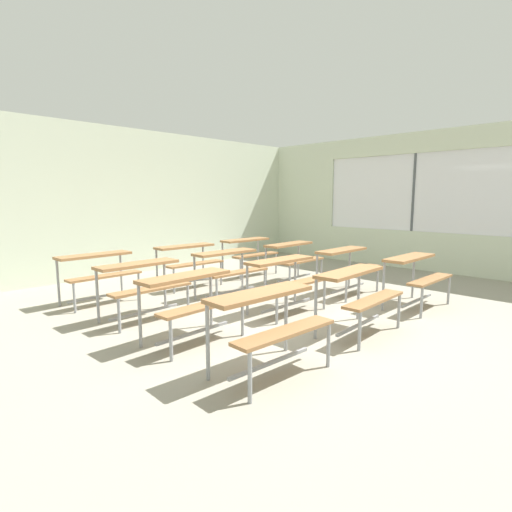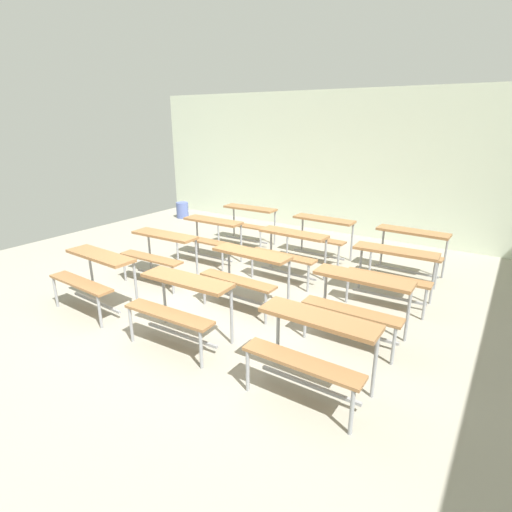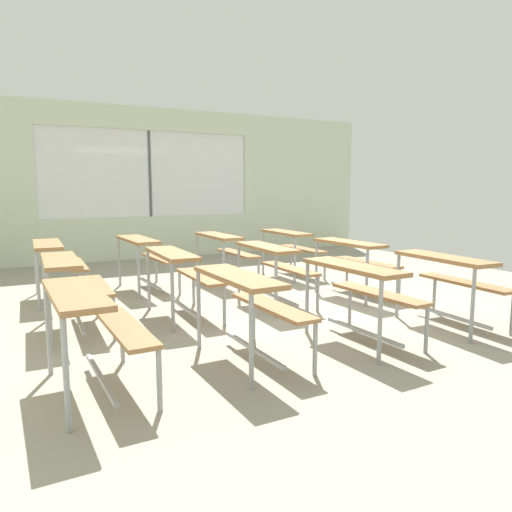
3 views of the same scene
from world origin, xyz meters
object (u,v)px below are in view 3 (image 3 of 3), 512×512
object	(u,v)px
desk_bench_r1c0	(362,283)
desk_bench_r2c0	(250,295)
desk_bench_r1c2	(225,246)
desk_bench_r3c1	(73,275)
desk_bench_r3c2	(57,256)
desk_bench_r0c2	(292,242)
desk_bench_r2c1	(181,267)
desk_bench_r2c2	(146,250)
desk_bench_r3c0	(93,314)
desk_bench_r0c1	(355,254)
desk_bench_r1c1	(274,260)
desk_bench_r0c0	(451,273)

from	to	relation	value
desk_bench_r1c0	desk_bench_r2c0	distance (m)	1.13
desk_bench_r1c2	desk_bench_r1c0	bearing A→B (deg)	179.03
desk_bench_r2c0	desk_bench_r3c1	world-z (taller)	same
desk_bench_r1c0	desk_bench_r3c2	size ratio (longest dim) A/B	1.01
desk_bench_r0c2	desk_bench_r1c2	world-z (taller)	same
desk_bench_r1c2	desk_bench_r2c0	size ratio (longest dim) A/B	1.00
desk_bench_r2c1	desk_bench_r2c2	world-z (taller)	same
desk_bench_r2c2	desk_bench_r3c0	bearing A→B (deg)	157.28
desk_bench_r2c0	desk_bench_r2c2	bearing A→B (deg)	-0.28
desk_bench_r0c1	desk_bench_r2c0	xyz separation A→B (m)	(-1.50, 2.29, 0.00)
desk_bench_r2c1	desk_bench_r1c1	bearing A→B (deg)	-88.32
desk_bench_r1c1	desk_bench_r3c0	bearing A→B (deg)	125.81
desk_bench_r1c2	desk_bench_r2c1	distance (m)	1.95
desk_bench_r0c2	desk_bench_r2c0	bearing A→B (deg)	143.23
desk_bench_r2c2	desk_bench_r3c1	world-z (taller)	same
desk_bench_r2c0	desk_bench_r1c1	bearing A→B (deg)	-36.50
desk_bench_r3c0	desk_bench_r0c1	bearing A→B (deg)	-67.67
desk_bench_r1c2	desk_bench_r3c0	world-z (taller)	same
desk_bench_r3c1	desk_bench_r3c2	xyz separation A→B (m)	(1.53, 0.01, 0.00)
desk_bench_r0c2	desk_bench_r2c1	distance (m)	2.82
desk_bench_r2c2	desk_bench_r2c0	bearing A→B (deg)	178.37
desk_bench_r1c1	desk_bench_r2c2	world-z (taller)	same
desk_bench_r2c0	desk_bench_r3c2	distance (m)	3.32
desk_bench_r2c1	desk_bench_r3c2	bearing A→B (deg)	37.77
desk_bench_r3c1	desk_bench_r3c2	bearing A→B (deg)	2.20
desk_bench_r1c1	desk_bench_r3c1	bearing A→B (deg)	91.07
desk_bench_r0c0	desk_bench_r1c0	size ratio (longest dim) A/B	1.00
desk_bench_r0c1	desk_bench_r3c1	size ratio (longest dim) A/B	1.01
desk_bench_r2c2	desk_bench_r3c1	bearing A→B (deg)	141.95
desk_bench_r2c0	desk_bench_r1c2	bearing A→B (deg)	-21.21
desk_bench_r1c2	desk_bench_r0c2	bearing A→B (deg)	-90.79
desk_bench_r3c0	desk_bench_r3c2	distance (m)	3.15
desk_bench_r2c0	desk_bench_r3c2	size ratio (longest dim) A/B	0.99
desk_bench_r1c0	desk_bench_r2c1	bearing A→B (deg)	34.02
desk_bench_r1c0	desk_bench_r3c0	world-z (taller)	same
desk_bench_r2c2	desk_bench_r0c0	bearing A→B (deg)	-146.17
desk_bench_r3c0	desk_bench_r3c1	xyz separation A→B (m)	(1.63, -0.06, 0.00)
desk_bench_r0c1	desk_bench_r2c2	distance (m)	2.86
desk_bench_r2c0	desk_bench_r3c0	xyz separation A→B (m)	(-0.05, 1.23, 0.00)
desk_bench_r1c0	desk_bench_r0c0	bearing A→B (deg)	-92.07
desk_bench_r1c1	desk_bench_r3c0	world-z (taller)	same
desk_bench_r0c0	desk_bench_r3c2	size ratio (longest dim) A/B	1.01
desk_bench_r0c2	desk_bench_r1c2	distance (m)	1.16
desk_bench_r2c2	desk_bench_r3c1	xyz separation A→B (m)	(-1.58, 1.13, 0.00)
desk_bench_r0c0	desk_bench_r1c2	xyz separation A→B (m)	(3.14, 1.15, 0.00)
desk_bench_r0c0	desk_bench_r0c2	xyz separation A→B (m)	(3.14, -0.01, 0.00)
desk_bench_r3c0	desk_bench_r1c2	bearing A→B (deg)	-38.35
desk_bench_r0c0	desk_bench_r2c1	bearing A→B (deg)	58.15
desk_bench_r0c0	desk_bench_r2c0	xyz separation A→B (m)	(0.03, 2.29, 0.00)
desk_bench_r0c0	desk_bench_r3c0	bearing A→B (deg)	92.70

